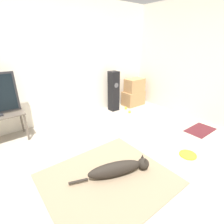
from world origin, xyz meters
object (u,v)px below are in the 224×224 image
dog (119,168)px  frisbee (188,155)px  cardboard_box_upper (135,85)px  cardboard_box_lower (133,98)px  floor_speaker (114,91)px  tennis_ball_near_speaker (130,112)px  tennis_ball_by_boxes (126,108)px

dog → frisbee: (1.15, -0.34, -0.10)m
dog → cardboard_box_upper: cardboard_box_upper is taller
dog → cardboard_box_lower: bearing=42.0°
frisbee → floor_speaker: size_ratio=0.26×
floor_speaker → tennis_ball_near_speaker: bearing=-67.0°
frisbee → tennis_ball_near_speaker: size_ratio=4.00×
frisbee → cardboard_box_upper: cardboard_box_upper is taller
dog → tennis_ball_by_boxes: dog is taller
dog → floor_speaker: (1.43, 1.93, 0.39)m
cardboard_box_upper → tennis_ball_by_boxes: size_ratio=7.74×
frisbee → cardboard_box_lower: cardboard_box_lower is taller
frisbee → tennis_ball_by_boxes: 2.18m
tennis_ball_by_boxes → tennis_ball_near_speaker: (-0.10, -0.26, 0.00)m
cardboard_box_upper → tennis_ball_near_speaker: bearing=-143.6°
cardboard_box_upper → tennis_ball_by_boxes: (-0.41, -0.12, -0.53)m
dog → tennis_ball_by_boxes: 2.46m
cardboard_box_lower → floor_speaker: bearing=177.1°
dog → tennis_ball_near_speaker: 2.21m
dog → cardboard_box_upper: bearing=41.6°
frisbee → cardboard_box_lower: size_ratio=0.45×
cardboard_box_lower → floor_speaker: 0.74m
dog → tennis_ball_near_speaker: dog is taller
frisbee → cardboard_box_lower: 2.44m
cardboard_box_upper → tennis_ball_near_speaker: size_ratio=7.74×
dog → tennis_ball_near_speaker: size_ratio=16.11×
tennis_ball_by_boxes → tennis_ball_near_speaker: size_ratio=1.00×
frisbee → floor_speaker: bearing=82.9°
cardboard_box_upper → tennis_ball_near_speaker: 0.83m
frisbee → tennis_ball_near_speaker: bearing=75.9°
cardboard_box_upper → tennis_ball_by_boxes: 0.68m
floor_speaker → tennis_ball_by_boxes: (0.28, -0.17, -0.47)m
frisbee → tennis_ball_by_boxes: bearing=74.9°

